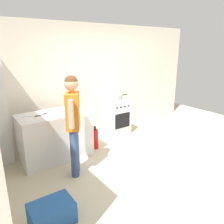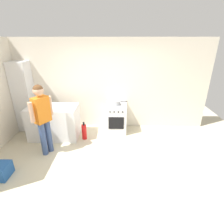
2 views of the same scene
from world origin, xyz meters
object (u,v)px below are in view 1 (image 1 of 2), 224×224
(knife_bread, at_px, (41,116))
(fire_extinguisher, at_px, (95,139))
(recycling_crate_lower, at_px, (52,213))
(pot, at_px, (118,98))
(oven_left, at_px, (115,116))
(person, at_px, (73,117))
(knife_carving, at_px, (32,116))

(knife_bread, relative_size, fire_extinguisher, 0.62)
(knife_bread, bearing_deg, recycling_crate_lower, -105.91)
(pot, distance_m, knife_bread, 1.98)
(knife_bread, bearing_deg, pot, 8.63)
(knife_bread, bearing_deg, oven_left, 11.19)
(oven_left, xyz_separation_m, knife_bread, (-1.93, -0.38, 0.48))
(oven_left, bearing_deg, person, -145.87)
(fire_extinguisher, bearing_deg, knife_bread, 174.89)
(knife_carving, height_order, knife_bread, same)
(pot, bearing_deg, oven_left, 106.17)
(knife_carving, xyz_separation_m, person, (0.42, -0.77, 0.11))
(person, height_order, recycling_crate_lower, person)
(oven_left, distance_m, knife_bread, 2.03)
(pot, xyz_separation_m, knife_bread, (-1.96, -0.30, -0.01))
(fire_extinguisher, height_order, recycling_crate_lower, fire_extinguisher)
(knife_carving, height_order, fire_extinguisher, knife_carving)
(knife_bread, bearing_deg, knife_carving, 164.95)
(fire_extinguisher, bearing_deg, knife_carving, 173.73)
(oven_left, distance_m, fire_extinguisher, 1.01)
(knife_bread, distance_m, fire_extinguisher, 1.27)
(person, bearing_deg, knife_carving, 118.78)
(fire_extinguisher, bearing_deg, pot, 23.69)
(recycling_crate_lower, bearing_deg, fire_extinguisher, 44.21)
(person, height_order, fire_extinguisher, person)
(person, distance_m, fire_extinguisher, 1.28)
(knife_carving, relative_size, person, 0.19)
(oven_left, relative_size, pot, 2.27)
(oven_left, height_order, person, person)
(oven_left, xyz_separation_m, person, (-1.65, -1.12, 0.58))
(knife_carving, relative_size, knife_bread, 1.02)
(knife_bread, height_order, fire_extinguisher, knife_bread)
(pot, relative_size, person, 0.22)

